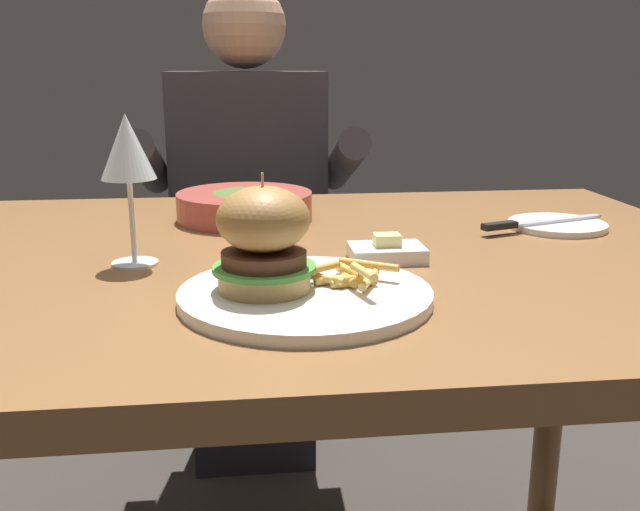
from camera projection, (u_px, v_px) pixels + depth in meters
name	position (u px, v px, depth m)	size (l,w,h in m)	color
dining_table	(260.00, 307.00, 1.02)	(1.41, 0.90, 0.74)	brown
main_plate	(305.00, 295.00, 0.79)	(0.28, 0.28, 0.01)	white
burger_sandwich	(266.00, 239.00, 0.77)	(0.11, 0.11, 0.13)	tan
fries_pile	(350.00, 275.00, 0.80)	(0.13, 0.11, 0.03)	#E0B251
wine_glass	(127.00, 152.00, 0.90)	(0.07, 0.07, 0.20)	silver
bread_plate	(557.00, 225.00, 1.15)	(0.15, 0.15, 0.01)	white
table_knife	(533.00, 223.00, 1.12)	(0.23, 0.09, 0.01)	silver
butter_dish	(387.00, 252.00, 0.96)	(0.10, 0.07, 0.04)	white
soup_bowl	(245.00, 205.00, 1.20)	(0.23, 0.23, 0.05)	#B24C42
diner_person	(249.00, 247.00, 1.74)	(0.51, 0.36, 1.18)	#282833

